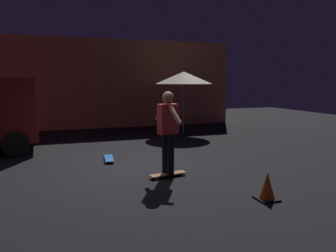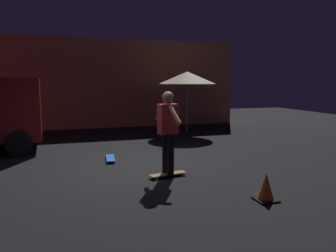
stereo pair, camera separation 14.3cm
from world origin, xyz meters
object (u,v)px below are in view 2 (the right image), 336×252
(patio_umbrella, at_px, (187,78))
(skateboard_spare, at_px, (110,158))
(skater, at_px, (168,127))
(skateboard_ridden, at_px, (168,174))
(traffic_cone, at_px, (266,188))

(patio_umbrella, bearing_deg, skateboard_spare, -134.24)
(skateboard_spare, relative_size, skater, 0.48)
(patio_umbrella, height_order, skateboard_ridden, patio_umbrella)
(skater, xyz_separation_m, traffic_cone, (1.12, -1.76, -0.83))
(patio_umbrella, xyz_separation_m, skater, (-2.39, -5.20, -1.04))
(skater, bearing_deg, patio_umbrella, 65.29)
(skateboard_ridden, distance_m, traffic_cone, 2.09)
(patio_umbrella, relative_size, traffic_cone, 5.00)
(traffic_cone, bearing_deg, patio_umbrella, 79.62)
(patio_umbrella, distance_m, traffic_cone, 7.32)
(skater, distance_m, traffic_cone, 2.25)
(skateboard_spare, bearing_deg, skateboard_ridden, -62.51)
(patio_umbrella, height_order, traffic_cone, patio_umbrella)
(patio_umbrella, bearing_deg, skateboard_ridden, -114.71)
(traffic_cone, bearing_deg, skater, 122.32)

